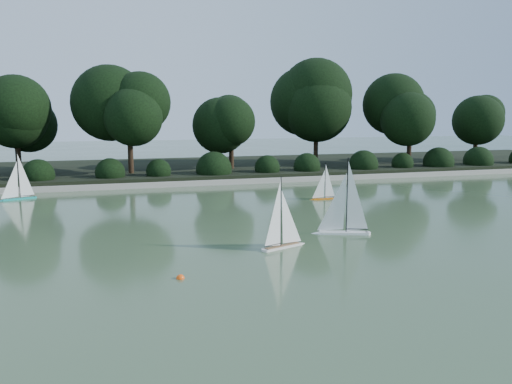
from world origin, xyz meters
TOP-DOWN VIEW (x-y plane):
  - ground at (0.00, 0.00)m, footprint 80.00×80.00m
  - pond_coping at (0.00, 9.00)m, footprint 40.00×0.35m
  - far_bank at (0.00, 13.00)m, footprint 40.00×8.00m
  - tree_line at (1.23, 11.44)m, footprint 26.31×3.93m
  - shrub_hedge at (0.00, 9.90)m, footprint 29.10×1.10m
  - sailboat_white_a at (0.87, 1.06)m, footprint 1.24×0.59m
  - sailboat_white_b at (-0.57, 0.38)m, footprint 1.04×0.52m
  - sailboat_orange at (2.25, 5.11)m, footprint 0.85×0.15m
  - sailboat_teal at (-6.46, 7.59)m, footprint 1.07×0.52m
  - race_buoy at (-2.75, -0.89)m, footprint 0.13×0.13m

SIDE VIEW (x-z plane):
  - ground at x=0.00m, z-range 0.00..0.00m
  - race_buoy at x=-2.75m, z-range -0.07..0.07m
  - pond_coping at x=0.00m, z-range 0.00..0.18m
  - far_bank at x=0.00m, z-range 0.00..0.30m
  - sailboat_orange at x=2.25m, z-range -0.40..0.77m
  - sailboat_white_b at x=-0.57m, z-range -0.50..0.95m
  - sailboat_teal at x=-6.46m, z-range -0.51..0.98m
  - sailboat_white_a at x=0.87m, z-range -0.59..1.13m
  - shrub_hedge at x=0.00m, z-range -0.10..1.00m
  - tree_line at x=1.23m, z-range 0.45..4.83m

